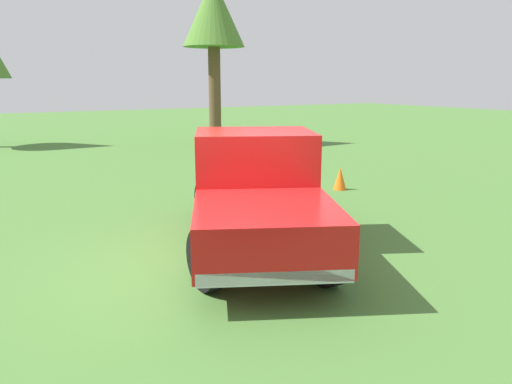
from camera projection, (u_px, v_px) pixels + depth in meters
name	position (u px, v px, depth m)	size (l,w,h in m)	color
ground_plane	(219.00, 265.00, 7.12)	(80.00, 80.00, 0.00)	#477533
pickup_truck	(255.00, 187.00, 7.82)	(5.27, 3.77, 1.82)	black
tree_back_right	(213.00, 17.00, 19.57)	(2.47, 2.47, 6.61)	brown
traffic_cone	(340.00, 178.00, 12.03)	(0.32, 0.32, 0.55)	orange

